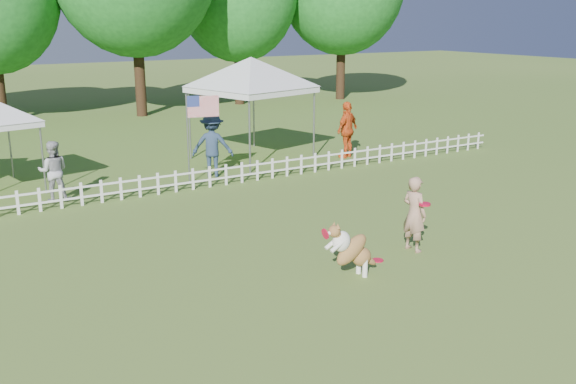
# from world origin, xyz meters

# --- Properties ---
(ground) EXTENTS (120.00, 120.00, 0.00)m
(ground) POSITION_xyz_m (0.00, 0.00, 0.00)
(ground) COLOR #3C601E
(ground) RESTS_ON ground
(picket_fence) EXTENTS (22.00, 0.08, 0.60)m
(picket_fence) POSITION_xyz_m (0.00, 7.00, 0.30)
(picket_fence) COLOR white
(picket_fence) RESTS_ON ground
(handler) EXTENTS (0.44, 0.60, 1.54)m
(handler) POSITION_xyz_m (1.72, 0.30, 0.77)
(handler) COLOR #A57B63
(handler) RESTS_ON ground
(dog) EXTENTS (1.05, 0.36, 1.08)m
(dog) POSITION_xyz_m (-0.19, -0.21, 0.54)
(dog) COLOR brown
(dog) RESTS_ON ground
(frisbee_on_turf) EXTENTS (0.30, 0.30, 0.02)m
(frisbee_on_turf) POSITION_xyz_m (0.74, 0.20, 0.01)
(frisbee_on_turf) COLOR red
(frisbee_on_turf) RESTS_ON ground
(canopy_tent_right) EXTENTS (3.89, 3.89, 3.27)m
(canopy_tent_right) POSITION_xyz_m (3.04, 9.76, 1.64)
(canopy_tent_right) COLOR silver
(canopy_tent_right) RESTS_ON ground
(flag_pole) EXTENTS (0.97, 0.29, 2.54)m
(flag_pole) POSITION_xyz_m (-0.08, 7.67, 1.27)
(flag_pole) COLOR gray
(flag_pole) RESTS_ON ground
(spectator_a) EXTENTS (0.90, 0.79, 1.56)m
(spectator_a) POSITION_xyz_m (-3.71, 7.82, 0.78)
(spectator_a) COLOR #A1A0A5
(spectator_a) RESTS_ON ground
(spectator_b) EXTENTS (1.41, 1.25, 1.89)m
(spectator_b) POSITION_xyz_m (0.87, 8.14, 0.94)
(spectator_b) COLOR #23344C
(spectator_b) RESTS_ON ground
(spectator_c) EXTENTS (1.20, 0.85, 1.89)m
(spectator_c) POSITION_xyz_m (5.86, 8.28, 0.94)
(spectator_c) COLOR #D74D19
(spectator_c) RESTS_ON ground
(tree_right) EXTENTS (6.20, 6.20, 10.40)m
(tree_right) POSITION_xyz_m (9.00, 22.50, 5.20)
(tree_right) COLOR #1C621F
(tree_right) RESTS_ON ground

